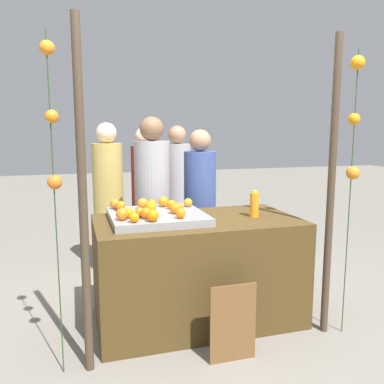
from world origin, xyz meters
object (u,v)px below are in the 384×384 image
(orange_0, at_px, (163,202))
(vendor_right, at_px, (200,215))
(orange_1, at_px, (171,205))
(stall_counter, at_px, (197,270))
(vendor_left, at_px, (153,211))
(juice_bottle, at_px, (254,204))
(chalkboard_sign, at_px, (233,324))

(orange_0, xyz_separation_m, vendor_right, (0.46, 0.41, -0.23))
(orange_1, relative_size, vendor_right, 0.05)
(stall_counter, relative_size, orange_0, 18.55)
(stall_counter, bearing_deg, vendor_left, 106.58)
(orange_1, distance_m, juice_bottle, 0.69)
(orange_1, relative_size, juice_bottle, 0.34)
(chalkboard_sign, distance_m, vendor_left, 1.52)
(juice_bottle, height_order, vendor_right, vendor_right)
(orange_0, bearing_deg, vendor_right, 41.42)
(chalkboard_sign, bearing_deg, stall_counter, 93.95)
(vendor_right, bearing_deg, juice_bottle, -72.88)
(orange_1, distance_m, vendor_right, 0.71)
(vendor_left, bearing_deg, orange_0, -89.07)
(juice_bottle, distance_m, vendor_right, 0.82)
(juice_bottle, bearing_deg, vendor_right, 107.12)
(orange_1, xyz_separation_m, vendor_right, (0.42, 0.53, -0.22))
(vendor_left, bearing_deg, juice_bottle, -48.49)
(orange_0, distance_m, vendor_left, 0.48)
(orange_0, height_order, orange_1, orange_0)
(chalkboard_sign, bearing_deg, vendor_left, 100.76)
(juice_bottle, relative_size, chalkboard_sign, 0.39)
(orange_1, xyz_separation_m, vendor_left, (-0.05, 0.57, -0.16))
(vendor_right, bearing_deg, stall_counter, -109.40)
(orange_0, height_order, juice_bottle, juice_bottle)
(vendor_right, bearing_deg, orange_1, -128.37)
(vendor_right, bearing_deg, orange_0, -138.58)
(orange_1, relative_size, chalkboard_sign, 0.13)
(orange_0, relative_size, vendor_left, 0.05)
(chalkboard_sign, bearing_deg, vendor_right, 81.57)
(orange_0, relative_size, chalkboard_sign, 0.16)
(juice_bottle, bearing_deg, orange_1, 161.17)
(juice_bottle, bearing_deg, stall_counter, 174.06)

